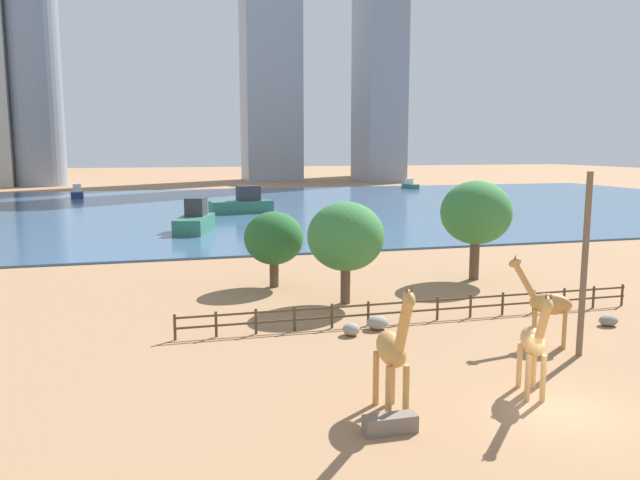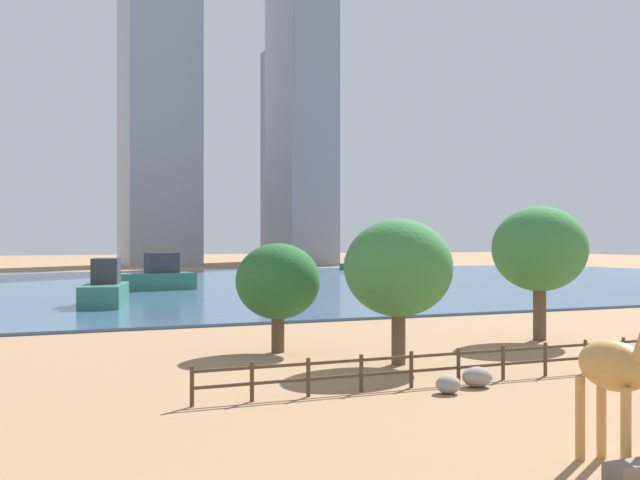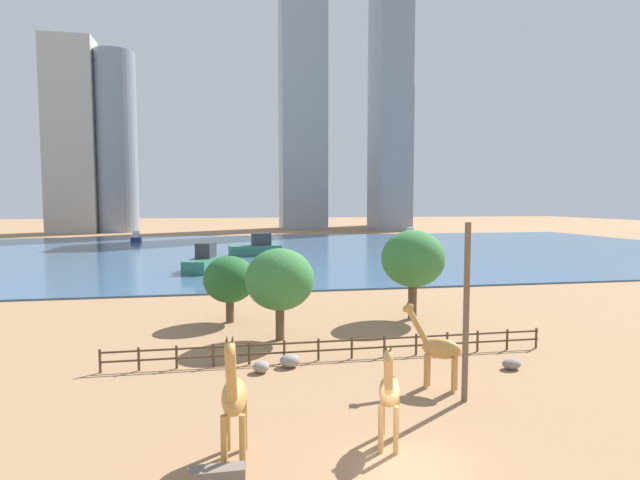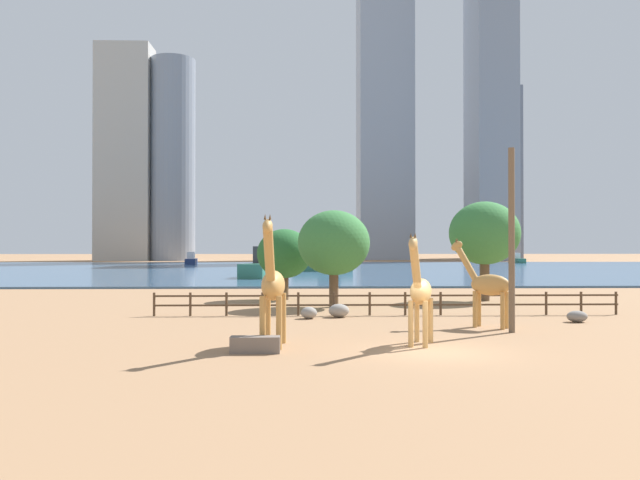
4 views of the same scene
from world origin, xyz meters
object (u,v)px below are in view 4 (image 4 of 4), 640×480
Objects in this scene: tree_center_broad at (284,254)px; boat_tug at (517,260)px; boulder_small at (577,316)px; boat_ferry at (263,267)px; giraffe_tall at (273,285)px; boulder_by_pole at (339,311)px; giraffe_young at (487,285)px; boat_sailboat at (324,262)px; tree_left_large at (484,234)px; feeding_trough at (255,345)px; tree_right_tall at (334,243)px; boulder_near_fence at (309,313)px; utility_pole at (512,240)px; boat_barge at (191,260)px; giraffe_companion at (420,292)px.

tree_center_broad is 1.00× the size of boat_tug.
boulder_small is 0.12× the size of boat_ferry.
boulder_by_pole is (3.13, 9.89, -2.01)m from giraffe_tall.
giraffe_young is 62.04m from boat_sailboat.
giraffe_young is 15.13m from tree_left_large.
feeding_trough is 50.81m from boat_ferry.
giraffe_young is 5.83m from boulder_small.
tree_right_tall is (3.14, 15.55, 1.70)m from giraffe_tall.
boulder_near_fence is 0.77× the size of boulder_by_pole.
boat_ferry is 1.71× the size of boat_tug.
giraffe_young is 12.58m from feeding_trough.
feeding_trough is at bearing 19.09° from boat_ferry.
boat_tug is at bearing 66.52° from feeding_trough.
boat_ferry is at bearing 107.11° from utility_pole.
tree_center_broad is (0.40, 22.37, 3.00)m from feeding_trough.
giraffe_tall reaches higher than giraffe_young.
tree_right_tall is at bearing -59.15° from tree_center_broad.
boat_sailboat reaches higher than boulder_small.
utility_pole reaches higher than tree_left_large.
boulder_small is (15.13, 7.37, -2.08)m from giraffe_tall.
giraffe_young is at bearing 110.24° from utility_pole.
giraffe_tall reaches higher than feeding_trough.
giraffe_young reaches higher than boulder_near_fence.
boat_tug is at bearing -143.26° from boat_sailboat.
boulder_by_pole is 12.27m from boulder_small.
boat_barge is at bearing 107.99° from utility_pole.
giraffe_young is at bearing -159.48° from boulder_small.
boulder_near_fence is 0.10× the size of boat_sailboat.
feeding_trough is (-2.06, -10.57, -0.02)m from boulder_near_fence.
boulder_near_fence is 0.12× the size of tree_left_large.
boat_barge is (-25.35, 34.07, -0.43)m from boat_sailboat.
feeding_trough is (-3.70, -11.19, -0.06)m from boulder_by_pole.
feeding_trough is (-0.57, -1.30, -2.07)m from giraffe_tall.
tree_right_tall reaches higher than boulder_near_fence.
tree_right_tall is at bearing 77.59° from feeding_trough.
tree_right_tall is (-11.99, 8.18, 3.77)m from boulder_small.
giraffe_young is 12.36m from tree_right_tall.
boat_barge reaches higher than feeding_trough.
boulder_by_pole reaches higher than feeding_trough.
giraffe_tall is 16.96m from boulder_small.
feeding_trough is 0.29× the size of tree_right_tall.
giraffe_companion is 0.50× the size of boat_ferry.
utility_pole is at bearing 24.33° from feeding_trough.
boat_tug is (33.54, 89.79, -3.82)m from tree_left_large.
boulder_near_fence is at bearing 148.54° from utility_pole.
giraffe_tall is 10.57m from boulder_by_pole.
boat_sailboat is (-1.51, 66.98, -0.62)m from giraffe_companion.
boat_barge is at bearing -34.77° from giraffe_young.
utility_pole reaches higher than boulder_by_pole.
boulder_small is (12.01, -2.53, -0.07)m from boulder_by_pole.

